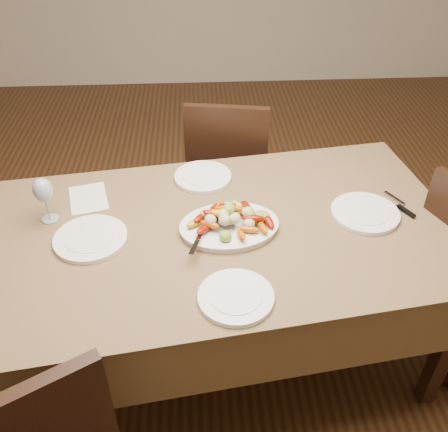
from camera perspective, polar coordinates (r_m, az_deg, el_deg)
name	(u,v)px	position (r m, az deg, el deg)	size (l,w,h in m)	color
floor	(231,308)	(2.67, 0.84, -10.42)	(6.00, 6.00, 0.00)	#3C2312
dining_table	(224,296)	(2.21, 0.00, -9.09)	(1.84, 1.04, 0.76)	brown
chair_far	(230,169)	(2.83, 0.64, 5.35)	(0.42, 0.42, 0.95)	black
serving_platter	(229,228)	(1.94, 0.61, -1.33)	(0.38, 0.28, 0.02)	white
roasted_vegetables	(229,216)	(1.90, 0.62, 0.01)	(0.31, 0.21, 0.09)	#740E02
serving_spoon	(214,228)	(1.88, -1.10, -1.40)	(0.28, 0.06, 0.03)	#9EA0A8
plate_left	(91,239)	(1.96, -15.01, -2.52)	(0.28, 0.28, 0.02)	white
plate_right	(365,213)	(2.09, 15.81, 0.32)	(0.27, 0.27, 0.02)	white
plate_far	(203,177)	(2.23, -2.42, 4.47)	(0.25, 0.25, 0.02)	white
plate_near	(236,297)	(1.67, 1.35, -9.25)	(0.26, 0.26, 0.02)	white
wine_glass	(45,199)	(2.06, -19.78, 1.86)	(0.08, 0.08, 0.20)	#8C99A5
menu_card	(88,198)	(2.19, -15.25, 1.99)	(0.15, 0.21, 0.00)	silver
table_knife	(401,206)	(2.19, 19.53, 1.13)	(0.02, 0.20, 0.01)	#9EA0A8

